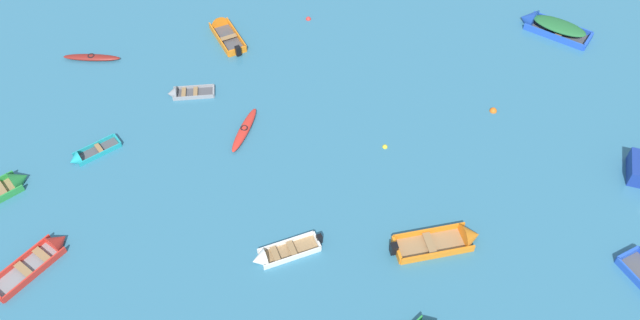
# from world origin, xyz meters

# --- Properties ---
(kayak_red_outer_left) EXTENTS (2.27, 3.33, 0.34)m
(kayak_red_outer_left) POSITION_xyz_m (-3.58, 25.02, 0.16)
(kayak_red_outer_left) COLOR red
(kayak_red_outer_left) RESTS_ON ground_plane
(rowboat_orange_outer_right) EXTENTS (4.53, 1.58, 1.31)m
(rowboat_orange_outer_right) POSITION_xyz_m (5.03, 15.20, 0.20)
(rowboat_orange_outer_right) COLOR #99754C
(rowboat_orange_outer_right) RESTS_ON ground_plane
(rowboat_grey_distant_center) EXTENTS (2.86, 1.32, 0.89)m
(rowboat_grey_distant_center) POSITION_xyz_m (-6.77, 28.94, 0.12)
(rowboat_grey_distant_center) COLOR #4C4C51
(rowboat_grey_distant_center) RESTS_ON ground_plane
(kayak_maroon_midfield_left) EXTENTS (3.61, 1.58, 0.34)m
(kayak_maroon_midfield_left) POSITION_xyz_m (-11.82, 33.54, 0.16)
(kayak_maroon_midfield_left) COLOR maroon
(kayak_maroon_midfield_left) RESTS_ON ground_plane
(rowboat_turquoise_back_row_left) EXTENTS (2.92, 1.91, 0.83)m
(rowboat_turquoise_back_row_left) POSITION_xyz_m (-12.33, 25.18, 0.13)
(rowboat_turquoise_back_row_left) COLOR #4C4C51
(rowboat_turquoise_back_row_left) RESTS_ON ground_plane
(rowboat_white_cluster_outer) EXTENTS (3.57, 1.41, 0.94)m
(rowboat_white_cluster_outer) POSITION_xyz_m (-3.60, 16.47, 0.16)
(rowboat_white_cluster_outer) COLOR #99754C
(rowboat_white_cluster_outer) RESTS_ON ground_plane
(rowboat_red_far_back) EXTENTS (3.86, 3.42, 1.14)m
(rowboat_red_far_back) POSITION_xyz_m (-14.13, 19.25, 0.18)
(rowboat_red_far_back) COLOR gray
(rowboat_red_far_back) RESTS_ON ground_plane
(rowboat_orange_back_row_center) EXTENTS (2.06, 4.15, 1.18)m
(rowboat_orange_back_row_center) POSITION_xyz_m (-3.44, 34.32, 0.20)
(rowboat_orange_back_row_center) COLOR #4C4C51
(rowboat_orange_back_row_center) RESTS_ON ground_plane
(rowboat_blue_far_left) EXTENTS (4.27, 4.52, 1.56)m
(rowboat_blue_far_left) POSITION_xyz_m (17.26, 29.47, 0.35)
(rowboat_blue_far_left) COLOR #4C4C51
(rowboat_blue_far_left) RESTS_ON ground_plane
(rowboat_green_center) EXTENTS (4.34, 2.97, 1.21)m
(rowboat_green_center) POSITION_xyz_m (-16.39, 23.86, 0.19)
(rowboat_green_center) COLOR #99754C
(rowboat_green_center) RESTS_ON ground_plane
(mooring_buoy_between_boats_right) EXTENTS (0.36, 0.36, 0.36)m
(mooring_buoy_between_boats_right) POSITION_xyz_m (2.32, 34.29, 0.00)
(mooring_buoy_between_boats_right) COLOR red
(mooring_buoy_between_boats_right) RESTS_ON ground_plane
(mooring_buoy_central) EXTENTS (0.29, 0.29, 0.29)m
(mooring_buoy_central) POSITION_xyz_m (3.74, 21.97, 0.00)
(mooring_buoy_central) COLOR yellow
(mooring_buoy_central) RESTS_ON ground_plane
(mooring_buoy_midfield) EXTENTS (0.43, 0.43, 0.43)m
(mooring_buoy_midfield) POSITION_xyz_m (10.71, 23.15, 0.00)
(mooring_buoy_midfield) COLOR orange
(mooring_buoy_midfield) RESTS_ON ground_plane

